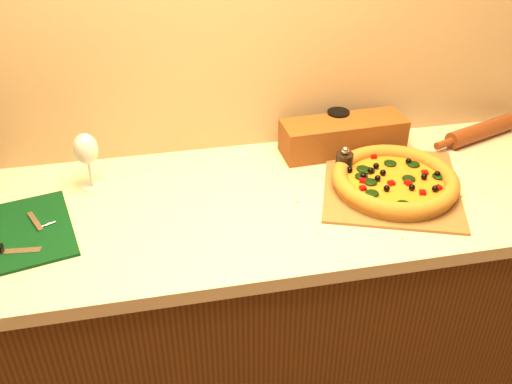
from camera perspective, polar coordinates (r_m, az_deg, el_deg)
name	(u,v)px	position (r m, az deg, el deg)	size (l,w,h in m)	color
cabinet	(251,317)	(1.93, -0.52, -12.41)	(2.80, 0.65, 0.86)	#40240D
countertop	(250,206)	(1.64, -0.60, -1.41)	(2.84, 0.68, 0.04)	beige
pizza_peel	(390,182)	(1.75, 13.30, 1.00)	(0.51, 0.63, 0.01)	brown
pizza	(395,180)	(1.70, 13.70, 1.13)	(0.37, 0.37, 0.05)	#C48331
cutting_board	(27,231)	(1.62, -21.97, -3.68)	(0.28, 0.35, 0.02)	#053112
pepper_grinder	(344,164)	(1.74, 8.79, 2.80)	(0.05, 0.05, 0.10)	black
rolling_pin	(482,131)	(2.08, 21.65, 5.69)	(0.41, 0.16, 0.06)	#58280F
bread_bag	(343,136)	(1.87, 8.69, 5.57)	(0.40, 0.13, 0.11)	brown
wine_glass	(86,150)	(1.69, -16.64, 4.02)	(0.07, 0.07, 0.18)	silver
dark_jar	(337,127)	(1.91, 8.12, 6.42)	(0.07, 0.07, 0.12)	black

